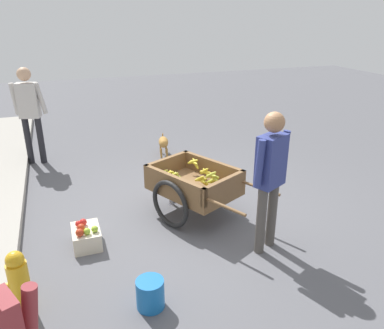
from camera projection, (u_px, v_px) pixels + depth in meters
name	position (u px, v px, depth m)	size (l,w,h in m)	color
ground_plane	(191.00, 216.00, 5.19)	(24.00, 24.00, 0.00)	#56565B
fruit_cart	(194.00, 185.00, 5.09)	(1.82, 1.41, 0.73)	brown
vendor_person	(270.00, 171.00, 4.14)	(0.33, 0.52, 1.64)	#4C4742
dog	(164.00, 143.00, 7.24)	(0.66, 0.27, 0.40)	#AD7A38
fire_hydrant	(19.00, 284.00, 3.41)	(0.25, 0.25, 0.67)	gold
plastic_bucket	(150.00, 294.00, 3.56)	(0.27, 0.27, 0.29)	#1966B2
apple_crate	(86.00, 236.00, 4.51)	(0.44, 0.32, 0.31)	beige
bystander_person	(29.00, 107.00, 6.63)	(0.28, 0.57, 1.72)	black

